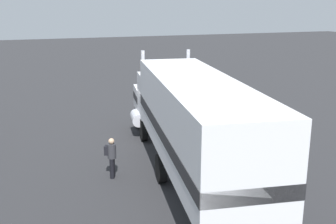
# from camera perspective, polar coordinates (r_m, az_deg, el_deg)

# --- Properties ---
(ground_plane) EXTENTS (120.00, 120.00, 0.00)m
(ground_plane) POSITION_cam_1_polar(r_m,az_deg,el_deg) (21.37, -1.63, -3.29)
(ground_plane) COLOR #2D2D30
(lane_stripe_near) EXTENTS (4.37, 0.83, 0.01)m
(lane_stripe_near) POSITION_cam_1_polar(r_m,az_deg,el_deg) (20.21, 10.35, -4.63)
(lane_stripe_near) COLOR silver
(lane_stripe_near) RESTS_ON ground_plane
(lane_stripe_mid) EXTENTS (4.38, 0.72, 0.01)m
(lane_stripe_mid) POSITION_cam_1_polar(r_m,az_deg,el_deg) (23.01, 14.07, -2.39)
(lane_stripe_mid) COLOR silver
(lane_stripe_mid) RESTS_ON ground_plane
(semi_truck) EXTENTS (14.37, 4.45, 4.50)m
(semi_truck) POSITION_cam_1_polar(r_m,az_deg,el_deg) (15.60, 2.88, -0.61)
(semi_truck) COLOR white
(semi_truck) RESTS_ON ground_plane
(person_bystander) EXTENTS (0.40, 0.48, 1.63)m
(person_bystander) POSITION_cam_1_polar(r_m,az_deg,el_deg) (16.31, -7.83, -6.08)
(person_bystander) COLOR black
(person_bystander) RESTS_ON ground_plane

